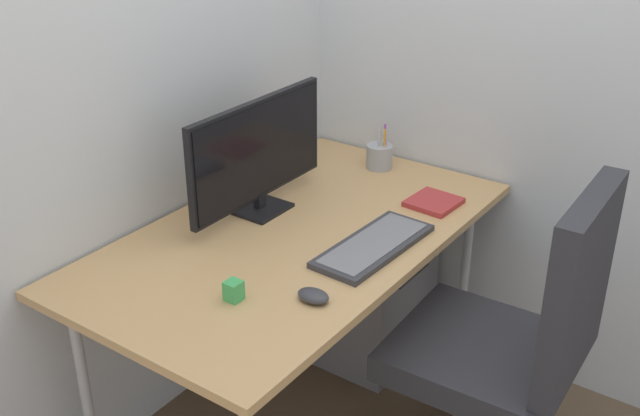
% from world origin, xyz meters
% --- Properties ---
extents(ground_plane, '(8.00, 8.00, 0.00)m').
position_xyz_m(ground_plane, '(0.00, 0.00, 0.00)').
color(ground_plane, brown).
extents(wall_back, '(2.63, 0.04, 2.80)m').
position_xyz_m(wall_back, '(0.00, 0.45, 1.40)').
color(wall_back, silver).
rests_on(wall_back, ground_plane).
extents(desk, '(1.47, 0.84, 0.75)m').
position_xyz_m(desk, '(0.00, 0.00, 0.70)').
color(desk, tan).
rests_on(desk, ground_plane).
extents(office_chair, '(0.57, 0.59, 1.04)m').
position_xyz_m(office_chair, '(0.15, -0.70, 0.55)').
color(office_chair, black).
rests_on(office_chair, ground_plane).
extents(filing_cabinet, '(0.43, 0.56, 0.59)m').
position_xyz_m(filing_cabinet, '(0.48, 0.10, 0.30)').
color(filing_cabinet, slate).
rests_on(filing_cabinet, ground_plane).
extents(monitor, '(0.63, 0.14, 0.38)m').
position_xyz_m(monitor, '(0.06, 0.19, 0.95)').
color(monitor, black).
rests_on(monitor, desk).
extents(keyboard, '(0.44, 0.19, 0.02)m').
position_xyz_m(keyboard, '(0.05, -0.26, 0.76)').
color(keyboard, '#333338').
rests_on(keyboard, desk).
extents(mouse, '(0.07, 0.09, 0.03)m').
position_xyz_m(mouse, '(-0.29, -0.28, 0.76)').
color(mouse, '#333338').
rests_on(mouse, desk).
extents(pen_holder, '(0.10, 0.10, 0.17)m').
position_xyz_m(pen_holder, '(0.60, 0.05, 0.79)').
color(pen_holder, '#9EA0A5').
rests_on(pen_holder, desk).
extents(notebook, '(0.17, 0.17, 0.02)m').
position_xyz_m(notebook, '(0.43, -0.27, 0.75)').
color(notebook, '#B23333').
rests_on(notebook, desk).
extents(desk_clamp_accessory, '(0.04, 0.04, 0.06)m').
position_xyz_m(desk_clamp_accessory, '(-0.41, -0.10, 0.77)').
color(desk_clamp_accessory, '#3FAD59').
rests_on(desk_clamp_accessory, desk).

